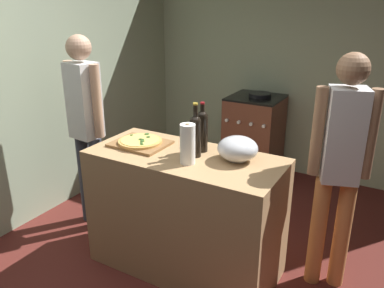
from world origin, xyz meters
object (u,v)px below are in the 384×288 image
stove (254,137)px  person_in_red (340,161)px  wine_bottle_amber (195,134)px  mixing_bowl (238,149)px  wine_bottle_clear (202,129)px  person_in_stripes (86,121)px  pizza (140,141)px  paper_towel_roll (187,144)px

stove → person_in_red: person_in_red is taller
stove → wine_bottle_amber: bearing=-82.3°
mixing_bowl → wine_bottle_clear: bearing=173.6°
mixing_bowl → stove: (-0.52, 1.69, -0.53)m
stove → person_in_stripes: bearing=-117.6°
pizza → person_in_stripes: 0.66m
wine_bottle_amber → person_in_stripes: 1.12m
wine_bottle_clear → person_in_red: bearing=13.4°
person_in_stripes → person_in_red: (2.00, 0.22, -0.02)m
paper_towel_roll → wine_bottle_amber: size_ratio=0.72×
pizza → person_in_stripes: (-0.65, 0.11, 0.03)m
pizza → mixing_bowl: mixing_bowl is taller
stove → person_in_stripes: size_ratio=0.58×
person_in_stripes → pizza: bearing=-9.9°
pizza → person_in_red: bearing=13.9°
paper_towel_roll → wine_bottle_clear: wine_bottle_clear is taller
person_in_stripes → person_in_red: 2.01m
person_in_stripes → wine_bottle_clear: bearing=0.4°
pizza → wine_bottle_amber: size_ratio=0.86×
paper_towel_roll → person_in_stripes: 1.15m
wine_bottle_amber → wine_bottle_clear: bearing=93.3°
pizza → person_in_red: (1.35, 0.34, 0.00)m
pizza → person_in_stripes: bearing=170.1°
mixing_bowl → wine_bottle_clear: 0.30m
mixing_bowl → paper_towel_roll: paper_towel_roll is taller
pizza → paper_towel_roll: 0.50m
wine_bottle_amber → stove: wine_bottle_amber is taller
wine_bottle_amber → person_in_red: (0.89, 0.32, -0.13)m
stove → person_in_red: bearing=-51.9°
wine_bottle_amber → stove: (-0.24, 1.77, -0.61)m
paper_towel_roll → wine_bottle_amber: bearing=95.4°
stove → wine_bottle_clear: bearing=-82.0°
wine_bottle_amber → mixing_bowl: bearing=15.2°
pizza → paper_towel_roll: size_ratio=1.20×
paper_towel_roll → stove: size_ratio=0.28×
stove → person_in_red: (1.13, -1.44, 0.48)m
mixing_bowl → stove: bearing=107.0°
mixing_bowl → paper_towel_roll: size_ratio=1.00×
pizza → person_in_stripes: size_ratio=0.19×
wine_bottle_clear → wine_bottle_amber: 0.11m
wine_bottle_clear → person_in_stripes: person_in_stripes is taller
wine_bottle_amber → stove: size_ratio=0.39×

